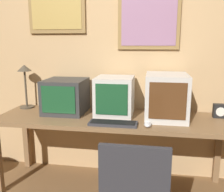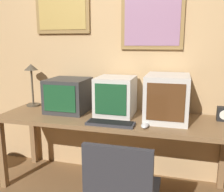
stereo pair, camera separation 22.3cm
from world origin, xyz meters
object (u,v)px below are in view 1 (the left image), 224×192
Objects in this scene: monitor_right at (166,96)px; mouse_near_keyboard at (148,124)px; monitor_center at (115,96)px; desk_clock at (220,111)px; keyboard_main at (113,123)px; desk_lamp at (25,77)px; monitor_left at (66,96)px.

mouse_near_keyboard is (-0.15, -0.27, -0.18)m from monitor_right.
monitor_center reaches higher than desk_clock.
desk_clock is at bearing 21.27° from keyboard_main.
monitor_center reaches higher than mouse_near_keyboard.
mouse_near_keyboard is (0.32, -0.30, -0.16)m from monitor_center.
desk_clock is at bearing 3.38° from monitor_center.
desk_lamp reaches higher than monitor_center.
monitor_right is (0.47, -0.03, 0.02)m from monitor_center.
monitor_center is 0.96m from desk_lamp.
desk_clock is (0.64, 0.35, 0.05)m from mouse_near_keyboard.
monitor_left is 0.86m from mouse_near_keyboard.
mouse_near_keyboard is (0.29, 0.01, 0.00)m from keyboard_main.
desk_lamp is at bearing 162.51° from mouse_near_keyboard.
desk_lamp reaches higher than monitor_right.
mouse_near_keyboard is at bearing -17.49° from desk_lamp.
monitor_right reaches higher than monitor_left.
keyboard_main is at bearing -83.64° from monitor_center.
monitor_center is at bearing 176.24° from monitor_right.
keyboard_main is (0.51, -0.30, -0.15)m from monitor_left.
keyboard_main is at bearing -158.73° from desk_clock.
monitor_center is 3.14× the size of mouse_near_keyboard.
mouse_near_keyboard is at bearing -151.03° from desk_clock.
desk_lamp is (-1.42, 0.13, 0.12)m from monitor_right.
desk_clock is 0.28× the size of desk_lamp.
monitor_left is at bearing -179.85° from monitor_center.
monitor_left is at bearing 178.21° from monitor_right.
desk_lamp is (-0.95, 0.10, 0.14)m from monitor_center.
mouse_near_keyboard is 0.73m from desk_clock.
monitor_center is 0.35m from keyboard_main.
monitor_right reaches higher than monitor_center.
monitor_center is 0.97m from desk_clock.
monitor_center is (0.48, 0.00, 0.02)m from monitor_left.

